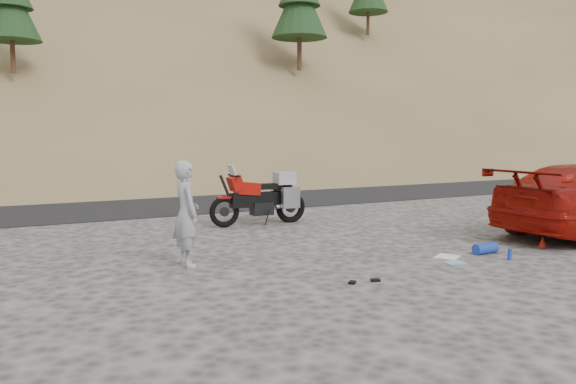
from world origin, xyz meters
TOP-DOWN VIEW (x-y plane):
  - ground at (0.00, 0.00)m, footprint 140.00×140.00m
  - road at (0.00, 9.00)m, footprint 120.00×7.00m
  - hillside at (-0.05, 40.88)m, footprint 120.00×73.00m
  - motorcycle at (0.65, 3.37)m, footprint 2.38×0.69m
  - man at (-2.15, 0.24)m, footprint 0.41×0.62m
  - gear_white_cloth at (1.93, -1.20)m, footprint 0.52×0.51m
  - gear_blue_mat at (2.70, -1.31)m, footprint 0.48×0.20m
  - gear_bottle at (2.68, -1.85)m, footprint 0.08×0.08m
  - gear_funnel at (4.09, -1.37)m, footprint 0.16×0.16m
  - gear_glove_a at (-0.09, -1.91)m, footprint 0.15×0.12m
  - gear_glove_b at (-0.45, -1.86)m, footprint 0.14×0.13m
  - gear_blue_cloth at (1.73, -1.56)m, footprint 0.35×0.28m

SIDE VIEW (x-z plane):
  - ground at x=0.00m, z-range 0.00..0.00m
  - road at x=0.00m, z-range -0.03..0.03m
  - man at x=-2.15m, z-range -0.83..0.83m
  - gear_blue_cloth at x=1.73m, z-range 0.00..0.01m
  - gear_white_cloth at x=1.93m, z-range 0.00..0.01m
  - gear_glove_a at x=-0.09m, z-range 0.00..0.04m
  - gear_glove_b at x=-0.45m, z-range 0.00..0.04m
  - gear_funnel at x=4.09m, z-range 0.00..0.19m
  - gear_blue_mat at x=2.70m, z-range 0.00..0.19m
  - gear_bottle at x=2.68m, z-range 0.00..0.19m
  - motorcycle at x=0.65m, z-range -0.10..1.31m
  - hillside at x=-0.05m, z-range -12.28..34.44m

